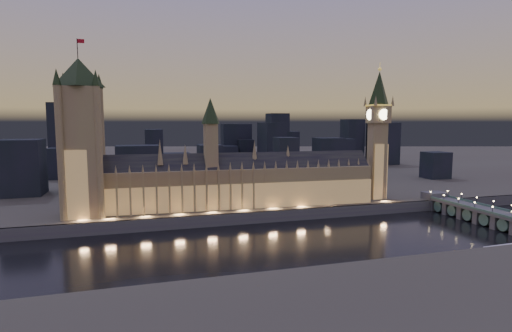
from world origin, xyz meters
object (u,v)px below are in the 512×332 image
object	(u,v)px
palace_of_westminster	(237,181)
river_boat	(504,252)
victoria_tower	(81,130)
elizabeth_tower	(378,124)
westminster_bridge	(484,215)

from	to	relation	value
palace_of_westminster	river_boat	distance (m)	167.68
victoria_tower	elizabeth_tower	bearing A→B (deg)	0.00
westminster_bridge	river_boat	bearing A→B (deg)	-128.24
palace_of_westminster	elizabeth_tower	size ratio (longest dim) A/B	1.88
palace_of_westminster	victoria_tower	bearing A→B (deg)	179.91
victoria_tower	river_boat	bearing A→B (deg)	-28.85
victoria_tower	river_boat	xyz separation A→B (m)	(217.70, -119.92, -62.53)
palace_of_westminster	westminster_bridge	distance (m)	171.86
elizabeth_tower	westminster_bridge	bearing A→B (deg)	-56.87
victoria_tower	westminster_bridge	world-z (taller)	victoria_tower
palace_of_westminster	victoria_tower	world-z (taller)	victoria_tower
westminster_bridge	river_boat	world-z (taller)	westminster_bridge
elizabeth_tower	westminster_bridge	world-z (taller)	elizabeth_tower
palace_of_westminster	elizabeth_tower	xyz separation A→B (m)	(115.02, 0.17, 41.46)
river_boat	westminster_bridge	bearing A→B (deg)	51.76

